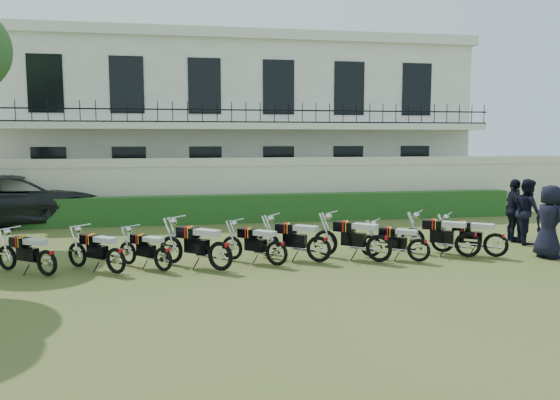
{
  "coord_description": "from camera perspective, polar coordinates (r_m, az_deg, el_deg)",
  "views": [
    {
      "loc": [
        -2.43,
        -12.3,
        3.05
      ],
      "look_at": [
        0.24,
        2.61,
        1.32
      ],
      "focal_mm": 35.0,
      "sensor_mm": 36.0,
      "label": 1
    }
  ],
  "objects": [
    {
      "name": "motorcycle_9",
      "position": [
        14.94,
        21.65,
        -3.82
      ],
      "size": [
        1.62,
        1.22,
        1.06
      ],
      "rotation": [
        0.0,
        0.0,
        0.94
      ],
      "color": "black",
      "rests_on": "ground"
    },
    {
      "name": "building",
      "position": [
        26.38,
        -4.91,
        7.94
      ],
      "size": [
        20.4,
        9.6,
        7.4
      ],
      "color": "white",
      "rests_on": "ground"
    },
    {
      "name": "motorcycle_1",
      "position": [
        12.73,
        -16.78,
        -5.46
      ],
      "size": [
        1.48,
        1.27,
        1.01
      ],
      "rotation": [
        0.0,
        0.0,
        0.87
      ],
      "color": "black",
      "rests_on": "ground"
    },
    {
      "name": "motorcycle_3",
      "position": [
        12.52,
        -6.26,
        -5.1
      ],
      "size": [
        1.69,
        1.45,
        1.16
      ],
      "rotation": [
        0.0,
        0.0,
        0.87
      ],
      "color": "black",
      "rests_on": "ground"
    },
    {
      "name": "officer_5",
      "position": [
        17.41,
        23.25,
        -1.02
      ],
      "size": [
        0.71,
        1.16,
        1.85
      ],
      "primitive_type": "imported",
      "rotation": [
        0.0,
        0.0,
        1.32
      ],
      "color": "black",
      "rests_on": "ground"
    },
    {
      "name": "hedge",
      "position": [
        19.96,
        -0.18,
        -0.81
      ],
      "size": [
        18.0,
        0.6,
        1.0
      ],
      "primitive_type": "cube",
      "color": "#193F16",
      "rests_on": "ground"
    },
    {
      "name": "motorcycle_0",
      "position": [
        13.04,
        -23.2,
        -5.45
      ],
      "size": [
        1.56,
        1.13,
        1.01
      ],
      "rotation": [
        0.0,
        0.0,
        0.96
      ],
      "color": "black",
      "rests_on": "ground"
    },
    {
      "name": "perimeter_wall",
      "position": [
        20.53,
        -3.31,
        1.27
      ],
      "size": [
        30.0,
        0.35,
        2.3
      ],
      "color": "#ECE0C7",
      "rests_on": "ground"
    },
    {
      "name": "motorcycle_4",
      "position": [
        12.96,
        -0.35,
        -4.95
      ],
      "size": [
        1.5,
        1.28,
        1.03
      ],
      "rotation": [
        0.0,
        0.0,
        0.87
      ],
      "color": "black",
      "rests_on": "ground"
    },
    {
      "name": "motorcycle_6",
      "position": [
        13.52,
        10.31,
        -4.31
      ],
      "size": [
        1.67,
        1.46,
        1.15
      ],
      "rotation": [
        0.0,
        0.0,
        0.86
      ],
      "color": "black",
      "rests_on": "ground"
    },
    {
      "name": "motorcycle_2",
      "position": [
        12.71,
        -12.13,
        -5.47
      ],
      "size": [
        1.32,
        1.29,
        0.96
      ],
      "rotation": [
        0.0,
        0.0,
        0.8
      ],
      "color": "black",
      "rests_on": "ground"
    },
    {
      "name": "ground",
      "position": [
        12.9,
        1.0,
        -7.15
      ],
      "size": [
        100.0,
        100.0,
        0.0
      ],
      "primitive_type": "plane",
      "color": "#475421",
      "rests_on": "ground"
    },
    {
      "name": "motorcycle_7",
      "position": [
        13.8,
        14.32,
        -4.54
      ],
      "size": [
        1.47,
        1.16,
        0.98
      ],
      "rotation": [
        0.0,
        0.0,
        0.91
      ],
      "color": "black",
      "rests_on": "ground"
    },
    {
      "name": "suv",
      "position": [
        21.21,
        -25.72,
        0.03
      ],
      "size": [
        6.89,
        4.34,
        1.77
      ],
      "primitive_type": "imported",
      "rotation": [
        0.0,
        0.0,
        1.8
      ],
      "color": "black",
      "rests_on": "ground"
    },
    {
      "name": "officer_4",
      "position": [
        17.22,
        24.45,
        -1.09
      ],
      "size": [
        0.91,
        1.06,
        1.89
      ],
      "primitive_type": "imported",
      "rotation": [
        0.0,
        0.0,
        1.33
      ],
      "color": "black",
      "rests_on": "ground"
    },
    {
      "name": "officer_3",
      "position": [
        15.43,
        26.32,
        -2.04
      ],
      "size": [
        0.76,
        1.01,
        1.87
      ],
      "primitive_type": "imported",
      "rotation": [
        0.0,
        0.0,
        1.77
      ],
      "color": "black",
      "rests_on": "ground"
    },
    {
      "name": "motorcycle_8",
      "position": [
        14.65,
        19.07,
        -3.8
      ],
      "size": [
        1.71,
        1.29,
        1.12
      ],
      "rotation": [
        0.0,
        0.0,
        0.94
      ],
      "color": "black",
      "rests_on": "ground"
    },
    {
      "name": "motorcycle_5",
      "position": [
        13.33,
        4.09,
        -4.47
      ],
      "size": [
        1.7,
        1.28,
        1.11
      ],
      "rotation": [
        0.0,
        0.0,
        0.94
      ],
      "color": "black",
      "rests_on": "ground"
    }
  ]
}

